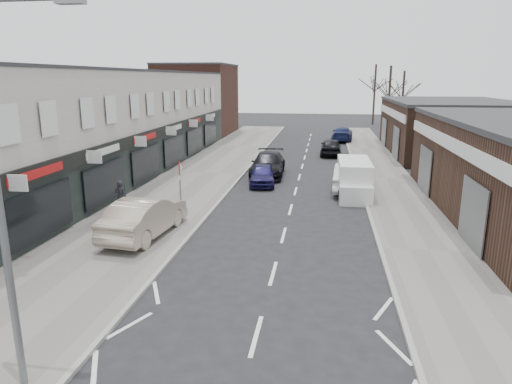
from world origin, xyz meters
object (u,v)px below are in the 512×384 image
at_px(warning_sign, 180,172).
at_px(pedestrian, 121,196).
at_px(parked_car_right_a, 350,177).
at_px(parked_car_left_b, 268,164).
at_px(parked_car_right_b, 331,147).
at_px(parked_car_right_c, 342,134).
at_px(parked_car_left_a, 262,174).
at_px(white_van, 354,179).
at_px(sedan_on_pavement, 145,217).
at_px(street_lamp, 4,182).

relative_size(warning_sign, pedestrian, 1.67).
bearing_deg(parked_car_right_a, parked_car_left_b, -28.40).
bearing_deg(pedestrian, parked_car_right_b, -110.55).
bearing_deg(parked_car_right_c, warning_sign, 77.50).
xyz_separation_m(pedestrian, parked_car_left_a, (6.01, 7.54, -0.27)).
relative_size(warning_sign, white_van, 0.53).
height_order(sedan_on_pavement, parked_car_left_a, sedan_on_pavement).
bearing_deg(parked_car_left_a, white_van, -23.12).
relative_size(pedestrian, parked_car_right_c, 0.31).
xyz_separation_m(parked_car_left_a, parked_car_right_a, (5.40, -0.69, 0.16)).
height_order(warning_sign, parked_car_right_a, warning_sign).
bearing_deg(parked_car_right_b, white_van, 96.19).
distance_m(parked_car_left_b, parked_car_right_b, 10.34).
distance_m(warning_sign, parked_car_left_b, 10.75).
bearing_deg(sedan_on_pavement, parked_car_right_a, -126.04).
height_order(pedestrian, parked_car_left_b, pedestrian).
distance_m(parked_car_left_b, parked_car_right_c, 19.85).
height_order(pedestrian, parked_car_left_a, pedestrian).
relative_size(parked_car_right_a, parked_car_right_c, 0.96).
relative_size(street_lamp, sedan_on_pavement, 1.59).
relative_size(sedan_on_pavement, pedestrian, 3.10).
distance_m(street_lamp, parked_car_right_b, 33.31).
bearing_deg(parked_car_left_a, parked_car_left_b, 84.08).
height_order(street_lamp, white_van, street_lamp).
relative_size(street_lamp, parked_car_right_c, 1.54).
height_order(parked_car_left_a, parked_car_right_a, parked_car_right_a).
bearing_deg(warning_sign, white_van, 33.70).
bearing_deg(white_van, parked_car_right_c, 89.08).
relative_size(sedan_on_pavement, parked_car_right_b, 1.14).
relative_size(street_lamp, white_van, 1.57).
bearing_deg(parked_car_left_a, warning_sign, -117.67).
height_order(pedestrian, parked_car_right_a, pedestrian).
distance_m(street_lamp, pedestrian, 13.71).
xyz_separation_m(pedestrian, parked_car_right_a, (11.41, 6.85, -0.11)).
relative_size(pedestrian, parked_car_right_a, 0.32).
bearing_deg(pedestrian, parked_car_left_b, -112.84).
xyz_separation_m(parked_car_left_b, parked_car_right_a, (5.40, -3.51, 0.03)).
xyz_separation_m(parked_car_left_a, parked_car_right_b, (4.40, 12.17, 0.09)).
bearing_deg(warning_sign, parked_car_right_a, 38.83).
bearing_deg(parked_car_left_a, parked_car_right_c, 69.45).
bearing_deg(warning_sign, parked_car_right_b, 69.41).
height_order(sedan_on_pavement, parked_car_right_b, sedan_on_pavement).
bearing_deg(sedan_on_pavement, parked_car_right_c, -99.95).
bearing_deg(parked_car_left_b, parked_car_right_c, 71.27).
bearing_deg(warning_sign, parked_car_right_c, 73.51).
relative_size(street_lamp, parked_car_left_a, 2.07).
relative_size(street_lamp, parked_car_right_a, 1.61).
bearing_deg(parked_car_right_c, parked_car_right_b, 86.33).
relative_size(parked_car_left_b, parked_car_right_b, 1.24).
xyz_separation_m(white_van, parked_car_left_a, (-5.57, 1.73, -0.28)).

